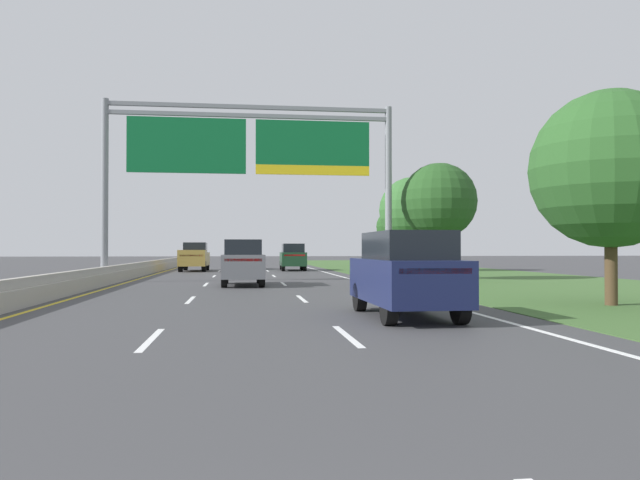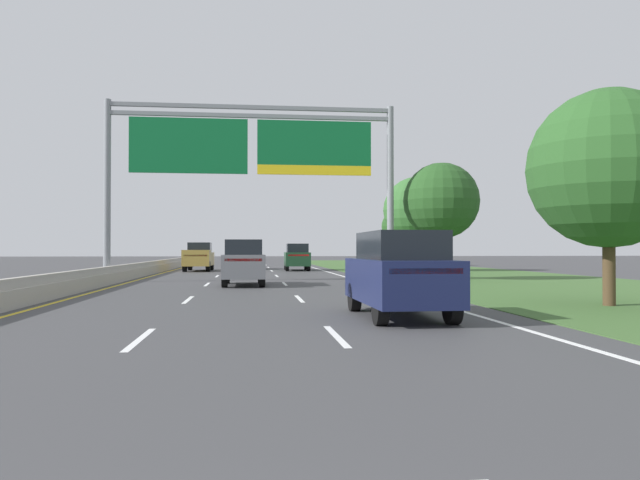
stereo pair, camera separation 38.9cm
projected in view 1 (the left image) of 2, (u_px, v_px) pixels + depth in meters
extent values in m
plane|color=#3D3D3F|center=(244.00, 278.00, 36.01)|extent=(220.00, 220.00, 0.00)
cube|color=white|center=(151.00, 339.00, 11.47)|extent=(0.14, 3.00, 0.01)
cube|color=white|center=(190.00, 300.00, 20.40)|extent=(0.14, 3.00, 0.01)
cube|color=white|center=(206.00, 284.00, 29.32)|extent=(0.14, 3.00, 0.01)
cube|color=white|center=(214.00, 276.00, 38.25)|extent=(0.14, 3.00, 0.01)
cube|color=white|center=(219.00, 271.00, 47.18)|extent=(0.14, 3.00, 0.01)
cube|color=white|center=(223.00, 268.00, 56.10)|extent=(0.14, 3.00, 0.01)
cube|color=white|center=(225.00, 265.00, 65.03)|extent=(0.14, 3.00, 0.01)
cube|color=white|center=(227.00, 263.00, 73.96)|extent=(0.14, 3.00, 0.01)
cube|color=white|center=(229.00, 262.00, 82.88)|extent=(0.14, 3.00, 0.01)
cube|color=white|center=(347.00, 336.00, 11.94)|extent=(0.14, 3.00, 0.01)
cube|color=white|center=(302.00, 299.00, 20.87)|extent=(0.14, 3.00, 0.01)
cube|color=white|center=(284.00, 284.00, 29.79)|extent=(0.14, 3.00, 0.01)
cube|color=white|center=(274.00, 276.00, 38.72)|extent=(0.14, 3.00, 0.01)
cube|color=white|center=(268.00, 271.00, 47.65)|extent=(0.14, 3.00, 0.01)
cube|color=white|center=(263.00, 267.00, 56.57)|extent=(0.14, 3.00, 0.01)
cube|color=white|center=(260.00, 265.00, 65.50)|extent=(0.14, 3.00, 0.01)
cube|color=white|center=(258.00, 263.00, 74.43)|extent=(0.14, 3.00, 0.01)
cube|color=white|center=(256.00, 262.00, 83.35)|extent=(0.14, 3.00, 0.01)
cube|color=white|center=(344.00, 277.00, 36.76)|extent=(0.16, 106.00, 0.01)
cube|color=gold|center=(140.00, 278.00, 35.26)|extent=(0.16, 106.00, 0.01)
cube|color=#3D602D|center=(474.00, 276.00, 37.78)|extent=(14.00, 110.00, 0.02)
cube|color=#A8A399|center=(128.00, 274.00, 35.17)|extent=(0.60, 110.00, 0.55)
cube|color=#A8A399|center=(128.00, 266.00, 35.18)|extent=(0.25, 110.00, 0.30)
cylinder|color=gray|center=(105.00, 190.00, 31.21)|extent=(0.36, 0.36, 9.33)
cylinder|color=gray|center=(388.00, 194.00, 33.08)|extent=(0.36, 0.36, 9.33)
cube|color=gray|center=(251.00, 107.00, 32.21)|extent=(14.70, 0.24, 0.20)
cube|color=gray|center=(251.00, 116.00, 32.21)|extent=(14.70, 0.24, 0.20)
cube|color=#0C602D|center=(187.00, 145.00, 31.59)|extent=(6.00, 0.12, 2.85)
cube|color=#0C602D|center=(313.00, 143.00, 32.42)|extent=(6.00, 0.12, 2.35)
cube|color=yellow|center=(313.00, 170.00, 32.40)|extent=(6.00, 0.12, 0.50)
cube|color=#A38438|center=(194.00, 259.00, 47.46)|extent=(2.07, 5.42, 1.00)
cube|color=black|center=(195.00, 247.00, 48.32)|extent=(1.74, 1.92, 0.78)
cube|color=#B21414|center=(191.00, 255.00, 44.82)|extent=(1.68, 0.10, 0.12)
cube|color=#A38438|center=(192.00, 251.00, 45.75)|extent=(2.02, 1.97, 0.20)
cylinder|color=black|center=(186.00, 265.00, 49.18)|extent=(0.31, 0.84, 0.84)
cylinder|color=black|center=(207.00, 265.00, 49.38)|extent=(0.31, 0.84, 0.84)
cylinder|color=black|center=(181.00, 266.00, 45.53)|extent=(0.31, 0.84, 0.84)
cylinder|color=black|center=(204.00, 266.00, 45.73)|extent=(0.31, 0.84, 0.84)
cube|color=#193D23|center=(293.00, 259.00, 48.78)|extent=(2.01, 4.74, 1.05)
cube|color=black|center=(293.00, 248.00, 48.64)|extent=(1.71, 3.04, 0.68)
cube|color=#B21414|center=(295.00, 255.00, 46.48)|extent=(1.60, 0.12, 0.12)
cylinder|color=black|center=(282.00, 265.00, 50.27)|extent=(0.28, 0.77, 0.76)
cylinder|color=black|center=(302.00, 265.00, 50.44)|extent=(0.28, 0.77, 0.76)
cylinder|color=black|center=(283.00, 266.00, 47.09)|extent=(0.28, 0.77, 0.76)
cylinder|color=black|center=(305.00, 266.00, 47.26)|extent=(0.28, 0.77, 0.76)
cube|color=#161E47|center=(405.00, 280.00, 15.28)|extent=(1.95, 4.72, 1.05)
cube|color=black|center=(407.00, 246.00, 15.15)|extent=(1.66, 3.02, 0.68)
cube|color=#B21414|center=(435.00, 271.00, 13.00)|extent=(1.60, 0.10, 0.12)
cylinder|color=black|center=(360.00, 297.00, 16.74)|extent=(0.27, 0.76, 0.76)
cylinder|color=black|center=(418.00, 296.00, 16.97)|extent=(0.27, 0.76, 0.76)
cylinder|color=black|center=(389.00, 308.00, 13.58)|extent=(0.27, 0.76, 0.76)
cylinder|color=black|center=(460.00, 307.00, 13.80)|extent=(0.27, 0.76, 0.76)
cube|color=silver|center=(245.00, 261.00, 51.77)|extent=(1.91, 4.44, 0.72)
cube|color=black|center=(245.00, 254.00, 51.73)|extent=(1.61, 2.33, 0.52)
cube|color=#B21414|center=(244.00, 259.00, 49.62)|extent=(1.53, 0.11, 0.12)
cylinder|color=black|center=(235.00, 265.00, 53.17)|extent=(0.23, 0.66, 0.66)
cylinder|color=black|center=(254.00, 265.00, 53.34)|extent=(0.23, 0.66, 0.66)
cylinder|color=black|center=(234.00, 266.00, 50.19)|extent=(0.23, 0.66, 0.66)
cylinder|color=black|center=(254.00, 266.00, 50.36)|extent=(0.23, 0.66, 0.66)
cube|color=slate|center=(243.00, 266.00, 28.66)|extent=(1.92, 4.71, 1.05)
cube|color=black|center=(243.00, 247.00, 28.52)|extent=(1.65, 3.01, 0.68)
cube|color=#B21414|center=(243.00, 260.00, 26.37)|extent=(1.60, 0.09, 0.12)
cylinder|color=black|center=(226.00, 276.00, 30.12)|extent=(0.26, 0.76, 0.76)
cylinder|color=black|center=(259.00, 276.00, 30.34)|extent=(0.26, 0.76, 0.76)
cylinder|color=black|center=(224.00, 279.00, 26.96)|extent=(0.26, 0.76, 0.76)
cylinder|color=black|center=(262.00, 279.00, 27.17)|extent=(0.26, 0.76, 0.76)
cylinder|color=#4C3823|center=(611.00, 269.00, 18.30)|extent=(0.36, 0.36, 2.19)
sphere|color=#285623|center=(610.00, 169.00, 18.35)|extent=(4.70, 4.70, 4.70)
cylinder|color=#4C3823|center=(439.00, 255.00, 33.91)|extent=(0.36, 0.36, 2.67)
sphere|color=#234C1E|center=(439.00, 201.00, 33.96)|extent=(4.17, 4.17, 4.17)
cylinder|color=#4C3823|center=(413.00, 254.00, 47.19)|extent=(0.36, 0.36, 2.61)
sphere|color=#33662D|center=(413.00, 210.00, 47.24)|extent=(5.11, 5.11, 5.11)
cylinder|color=#4C3823|center=(393.00, 253.00, 61.06)|extent=(0.36, 0.36, 2.60)
sphere|color=#234C1E|center=(393.00, 227.00, 61.10)|extent=(3.31, 3.31, 3.31)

